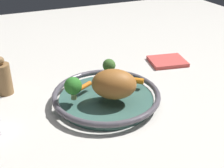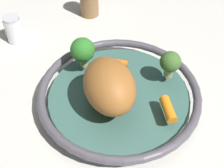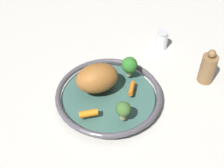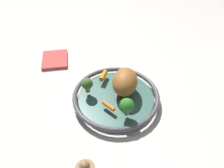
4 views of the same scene
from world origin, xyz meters
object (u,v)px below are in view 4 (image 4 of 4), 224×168
roast_chicken_piece (125,82)px  baby_carrot_right (103,76)px  broccoli_floret_small (87,84)px  serving_bowl (116,97)px  baby_carrot_back (109,106)px  broccoli_floret_mid (127,106)px  dish_towel (55,60)px

roast_chicken_piece → baby_carrot_right: (-0.10, -0.05, -0.03)m
roast_chicken_piece → broccoli_floret_small: bearing=-107.3°
roast_chicken_piece → baby_carrot_right: roast_chicken_piece is taller
serving_bowl → baby_carrot_right: size_ratio=6.22×
serving_bowl → baby_carrot_back: baby_carrot_back is taller
broccoli_floret_small → broccoli_floret_mid: bearing=32.5°
broccoli_floret_small → dish_towel: bearing=-163.6°
serving_bowl → roast_chicken_piece: bearing=103.0°
baby_carrot_right → broccoli_floret_mid: (0.21, 0.02, 0.03)m
baby_carrot_right → serving_bowl: bearing=8.1°
serving_bowl → roast_chicken_piece: roast_chicken_piece is taller
broccoli_floret_mid → dish_towel: size_ratio=0.50×
roast_chicken_piece → baby_carrot_right: 0.12m
roast_chicken_piece → dish_towel: roast_chicken_piece is taller
roast_chicken_piece → broccoli_floret_mid: roast_chicken_piece is taller
serving_bowl → roast_chicken_piece: (-0.01, 0.04, 0.06)m
broccoli_floret_mid → baby_carrot_right: bearing=-175.6°
baby_carrot_right → broccoli_floret_small: (0.06, -0.08, 0.03)m
roast_chicken_piece → broccoli_floret_small: 0.14m
serving_bowl → baby_carrot_back: bearing=-42.3°
baby_carrot_right → broccoli_floret_small: 0.10m
serving_bowl → broccoli_floret_small: size_ratio=5.48×
roast_chicken_piece → dish_towel: size_ratio=0.95×
baby_carrot_right → broccoli_floret_small: size_ratio=0.88×
roast_chicken_piece → broccoli_floret_mid: 0.12m
roast_chicken_piece → broccoli_floret_small: size_ratio=2.15×
broccoli_floret_mid → dish_towel: (-0.44, -0.18, -0.07)m
roast_chicken_piece → baby_carrot_right: bearing=-151.6°
roast_chicken_piece → broccoli_floret_small: roast_chicken_piece is taller
serving_bowl → roast_chicken_piece: 0.07m
baby_carrot_right → broccoli_floret_mid: size_ratio=0.77×
broccoli_floret_mid → dish_towel: bearing=-157.6°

